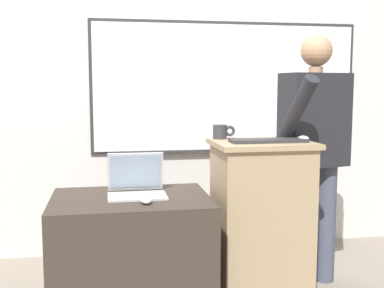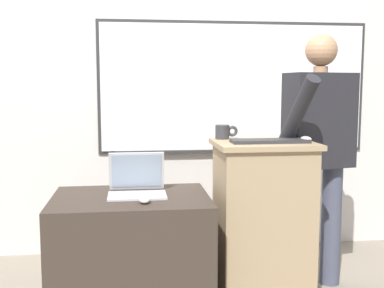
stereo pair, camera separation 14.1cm
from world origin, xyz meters
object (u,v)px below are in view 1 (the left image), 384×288
Objects in this scene: person_presenter at (314,143)px; wireless_keyboard at (268,141)px; coffee_mug at (221,132)px; laptop at (136,182)px; computer_mouse_by_keyboard at (303,138)px; computer_mouse_by_laptop at (146,200)px; lectern_podium at (261,221)px; side_desk at (132,257)px.

wireless_keyboard is at bearing -161.10° from person_presenter.
coffee_mug is at bearing 168.11° from person_presenter.
computer_mouse_by_keyboard reaches higher than laptop.
laptop reaches higher than computer_mouse_by_laptop.
lectern_podium is 0.63m from person_presenter.
person_presenter reaches higher than coffee_mug.
laptop is 2.32× the size of coffee_mug.
person_presenter reaches higher than computer_mouse_by_laptop.
person_presenter is (1.20, 0.24, 0.60)m from side_desk.
laptop is at bearing 176.51° from person_presenter.
lectern_podium is at bearing 18.06° from computer_mouse_by_laptop.
lectern_podium is 1.11× the size of side_desk.
coffee_mug reaches higher than lectern_podium.
side_desk is 1.04m from wireless_keyboard.
laptop is at bearing 63.18° from side_desk.
person_presenter is at bearing 8.23° from laptop.
laptop is 1.02m from computer_mouse_by_keyboard.
person_presenter is 1.19m from laptop.
coffee_mug reaches higher than wireless_keyboard.
computer_mouse_by_keyboard is at bearing -25.78° from coffee_mug.
computer_mouse_by_keyboard is (0.22, 0.01, 0.01)m from wireless_keyboard.
computer_mouse_by_keyboard reaches higher than computer_mouse_by_laptop.
lectern_podium is 0.78m from computer_mouse_by_laptop.
computer_mouse_by_keyboard is (-0.17, -0.22, 0.06)m from person_presenter.
computer_mouse_by_laptop is (-1.12, -0.40, -0.24)m from person_presenter.
computer_mouse_by_keyboard is at bearing 3.74° from wireless_keyboard.
wireless_keyboard reaches higher than lectern_podium.
computer_mouse_by_laptop is at bearing -80.94° from laptop.
computer_mouse_by_laptop is at bearing -172.01° from person_presenter.
side_desk is at bearing 114.55° from computer_mouse_by_laptop.
computer_mouse_by_laptop is at bearing -65.45° from side_desk.
person_presenter is 4.99× the size of laptop.
coffee_mug is (-0.23, 0.23, 0.03)m from wireless_keyboard.
wireless_keyboard is 0.33m from coffee_mug.
computer_mouse_by_keyboard reaches higher than lectern_podium.
laptop is at bearing 175.32° from wireless_keyboard.
computer_mouse_by_laptop is at bearing -166.84° from wireless_keyboard.
coffee_mug is at bearing 22.75° from side_desk.
side_desk is at bearing -179.33° from wireless_keyboard.
side_desk is at bearing -116.82° from laptop.
person_presenter reaches higher than laptop.
coffee_mug is at bearing 140.81° from lectern_podium.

